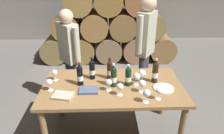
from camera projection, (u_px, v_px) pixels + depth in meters
name	position (u px, v px, depth m)	size (l,w,h in m)	color
ground_plane	(112.00, 133.00, 2.82)	(14.00, 14.00, 0.00)	#66635E
barrel_stack	(109.00, 28.00, 4.82)	(3.12, 0.90, 1.69)	olive
dining_table	(113.00, 92.00, 2.53)	(1.70, 0.90, 0.76)	olive
wine_bottle_0	(92.00, 69.00, 2.59)	(0.07, 0.07, 0.30)	black
wine_bottle_1	(110.00, 70.00, 2.59)	(0.07, 0.07, 0.29)	black
wine_bottle_2	(80.00, 75.00, 2.44)	(0.07, 0.07, 0.30)	black
wine_bottle_3	(128.00, 76.00, 2.44)	(0.07, 0.07, 0.28)	black
wine_bottle_4	(155.00, 72.00, 2.51)	(0.07, 0.07, 0.32)	black
wine_bottle_5	(114.00, 77.00, 2.42)	(0.07, 0.07, 0.30)	black
wine_glass_0	(159.00, 91.00, 2.18)	(0.07, 0.07, 0.14)	white
wine_glass_1	(142.00, 84.00, 2.30)	(0.08, 0.08, 0.16)	white
wine_glass_2	(55.00, 73.00, 2.55)	(0.07, 0.07, 0.15)	white
wine_glass_3	(147.00, 93.00, 2.13)	(0.08, 0.08, 0.16)	white
wine_glass_4	(142.00, 74.00, 2.52)	(0.09, 0.09, 0.16)	white
wine_glass_5	(49.00, 83.00, 2.34)	(0.08, 0.08, 0.15)	white
wine_glass_6	(120.00, 87.00, 2.25)	(0.08, 0.08, 0.15)	white
wine_glass_7	(109.00, 83.00, 2.34)	(0.07, 0.07, 0.15)	white
wine_glass_8	(137.00, 77.00, 2.45)	(0.09, 0.09, 0.16)	white
tasting_notebook	(63.00, 96.00, 2.26)	(0.22, 0.16, 0.03)	#B2A893
leather_ledger	(89.00, 90.00, 2.37)	(0.22, 0.16, 0.03)	#4C5670
serving_plate	(164.00, 88.00, 2.42)	(0.24, 0.24, 0.01)	white
sommelier_presenting	(145.00, 42.00, 3.05)	(0.33, 0.42, 1.72)	#383842
taster_seated_left	(69.00, 51.00, 3.04)	(0.35, 0.39, 1.54)	#383842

